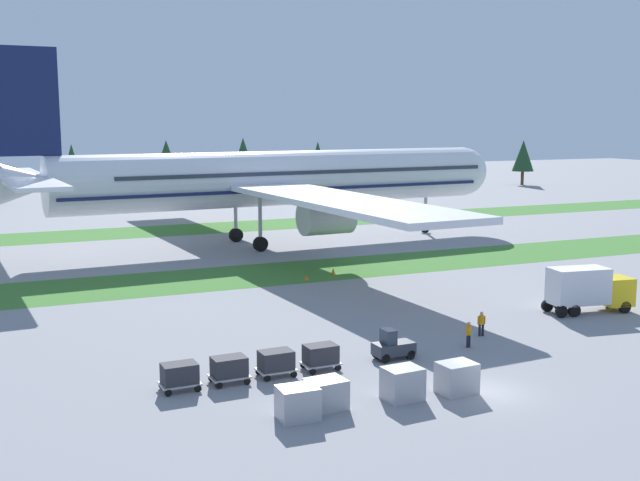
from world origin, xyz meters
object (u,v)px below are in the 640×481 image
cargo_dolly_lead (321,355)px  uld_container_3 (457,378)px  catering_truck (588,288)px  ground_crew_loader (469,333)px  cargo_dolly_third (229,368)px  uld_container_0 (298,403)px  airliner (265,179)px  baggage_tug (393,347)px  uld_container_2 (403,384)px  taxiway_marker_1 (306,277)px  cargo_dolly_second (276,361)px  uld_container_1 (326,394)px  cargo_dolly_fourth (180,375)px  ground_crew_marshaller (481,323)px  taxiway_marker_0 (333,271)px

cargo_dolly_lead → uld_container_3: size_ratio=1.12×
cargo_dolly_lead → catering_truck: (24.97, 4.73, 1.03)m
catering_truck → ground_crew_loader: 14.75m
cargo_dolly_lead → cargo_dolly_third: same height
catering_truck → uld_container_0: size_ratio=3.61×
airliner → cargo_dolly_third: (-18.76, -46.38, -7.09)m
baggage_tug → uld_container_2: 7.23m
uld_container_3 → taxiway_marker_1: 32.18m
cargo_dolly_second → uld_container_1: 6.01m
taxiway_marker_1 → ground_crew_loader: bearing=-86.8°
cargo_dolly_second → cargo_dolly_fourth: bearing=-90.0°
ground_crew_marshaller → taxiway_marker_1: (-3.79, 22.76, -0.70)m
airliner → uld_container_3: size_ratio=39.71×
cargo_dolly_fourth → uld_container_2: 12.39m
uld_container_1 → uld_container_3: bearing=-5.4°
ground_crew_loader → uld_container_0: bearing=176.8°
baggage_tug → taxiway_marker_1: 25.39m
taxiway_marker_0 → cargo_dolly_second: bearing=-120.8°
cargo_dolly_fourth → baggage_tug: bearing=90.0°
airliner → uld_container_2: bearing=-15.1°
cargo_dolly_lead → ground_crew_loader: (10.91, 0.40, 0.03)m
cargo_dolly_lead → taxiway_marker_1: 26.86m
cargo_dolly_third → uld_container_1: size_ratio=1.12×
uld_container_2 → taxiway_marker_0: uld_container_2 is taller
uld_container_0 → uld_container_3: bearing=0.1°
airliner → uld_container_1: 54.96m
baggage_tug → catering_truck: size_ratio=0.36×
ground_crew_marshaller → taxiway_marker_0: (-0.36, 24.16, -0.62)m
ground_crew_marshaller → uld_container_0: 19.79m
cargo_dolly_fourth → ground_crew_marshaller: bearing=95.2°
uld_container_0 → uld_container_1: size_ratio=1.00×
ground_crew_marshaller → uld_container_2: uld_container_2 is taller
cargo_dolly_lead → uld_container_1: uld_container_1 is taller
uld_container_0 → uld_container_1: 2.03m
airliner → ground_crew_loader: size_ratio=45.64×
airliner → catering_truck: airliner is taller
cargo_dolly_lead → taxiway_marker_1: size_ratio=4.53×
uld_container_0 → cargo_dolly_lead: bearing=58.1°
cargo_dolly_second → cargo_dolly_lead: bearing=90.0°
ground_crew_loader → uld_container_1: 14.75m
uld_container_3 → taxiway_marker_0: (7.68, 33.29, -0.54)m
cargo_dolly_second → ground_crew_loader: bearing=90.5°
cargo_dolly_lead → taxiway_marker_1: cargo_dolly_lead is taller
cargo_dolly_fourth → ground_crew_loader: (19.61, 0.62, 0.03)m
airliner → cargo_dolly_second: bearing=-22.3°
airliner → cargo_dolly_lead: (-12.96, -46.23, -7.09)m
uld_container_1 → uld_container_2: (4.36, -0.39, 0.09)m
ground_crew_loader → taxiway_marker_0: ground_crew_loader is taller
cargo_dolly_fourth → taxiway_marker_1: size_ratio=4.53×
uld_container_0 → cargo_dolly_second: bearing=78.8°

